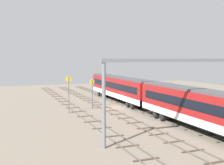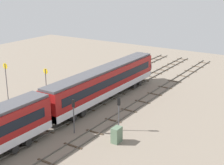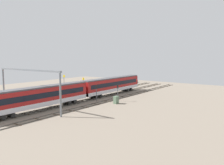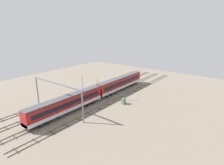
{
  "view_description": "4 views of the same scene",
  "coord_description": "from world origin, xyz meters",
  "px_view_note": "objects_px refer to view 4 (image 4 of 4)",
  "views": [
    {
      "loc": [
        -44.44,
        18.38,
        8.46
      ],
      "look_at": [
        7.61,
        -1.92,
        3.62
      ],
      "focal_mm": 44.72,
      "sensor_mm": 36.0,
      "label": 1
    },
    {
      "loc": [
        -32.22,
        -28.24,
        17.14
      ],
      "look_at": [
        7.29,
        -2.63,
        2.3
      ],
      "focal_mm": 53.07,
      "sensor_mm": 36.0,
      "label": 2
    },
    {
      "loc": [
        -47.83,
        -41.38,
        11.0
      ],
      "look_at": [
        6.06,
        -1.98,
        3.4
      ],
      "focal_mm": 36.85,
      "sensor_mm": 36.0,
      "label": 3
    },
    {
      "loc": [
        -48.21,
        -40.01,
        22.3
      ],
      "look_at": [
        3.02,
        -0.61,
        3.14
      ],
      "focal_mm": 29.7,
      "sensor_mm": 36.0,
      "label": 4
    }
  ],
  "objects_px": {
    "speed_sign_mid_trackside": "(97,82)",
    "speed_sign_near_foreground": "(82,80)",
    "overhead_gantry": "(57,90)",
    "signal_light_trackside_departure": "(108,92)",
    "train": "(99,91)",
    "relay_cabinet": "(124,101)",
    "signal_light_trackside_approach": "(125,92)"
  },
  "relations": [
    {
      "from": "train",
      "to": "signal_light_trackside_departure",
      "type": "distance_m",
      "value": 3.23
    },
    {
      "from": "overhead_gantry",
      "to": "speed_sign_near_foreground",
      "type": "relative_size",
      "value": 3.5
    },
    {
      "from": "train",
      "to": "signal_light_trackside_departure",
      "type": "relative_size",
      "value": 12.22
    },
    {
      "from": "train",
      "to": "overhead_gantry",
      "type": "bearing_deg",
      "value": 169.66
    },
    {
      "from": "speed_sign_mid_trackside",
      "to": "signal_light_trackside_approach",
      "type": "bearing_deg",
      "value": -100.61
    },
    {
      "from": "overhead_gantry",
      "to": "relay_cabinet",
      "type": "distance_m",
      "value": 19.92
    },
    {
      "from": "overhead_gantry",
      "to": "signal_light_trackside_departure",
      "type": "relative_size",
      "value": 4.85
    },
    {
      "from": "train",
      "to": "speed_sign_mid_trackside",
      "type": "xyz_separation_m",
      "value": [
        6.93,
        6.9,
        0.45
      ]
    },
    {
      "from": "relay_cabinet",
      "to": "signal_light_trackside_approach",
      "type": "bearing_deg",
      "value": 27.36
    },
    {
      "from": "overhead_gantry",
      "to": "speed_sign_near_foreground",
      "type": "height_order",
      "value": "overhead_gantry"
    },
    {
      "from": "train",
      "to": "speed_sign_near_foreground",
      "type": "distance_m",
      "value": 12.28
    },
    {
      "from": "speed_sign_mid_trackside",
      "to": "relay_cabinet",
      "type": "distance_m",
      "value": 16.37
    },
    {
      "from": "train",
      "to": "signal_light_trackside_approach",
      "type": "xyz_separation_m",
      "value": [
        4.32,
        -7.06,
        0.04
      ]
    },
    {
      "from": "speed_sign_near_foreground",
      "to": "signal_light_trackside_approach",
      "type": "relative_size",
      "value": 1.4
    },
    {
      "from": "speed_sign_mid_trackside",
      "to": "signal_light_trackside_departure",
      "type": "height_order",
      "value": "speed_sign_mid_trackside"
    },
    {
      "from": "overhead_gantry",
      "to": "signal_light_trackside_departure",
      "type": "distance_m",
      "value": 16.38
    },
    {
      "from": "speed_sign_mid_trackside",
      "to": "speed_sign_near_foreground",
      "type": "bearing_deg",
      "value": 123.31
    },
    {
      "from": "overhead_gantry",
      "to": "signal_light_trackside_departure",
      "type": "height_order",
      "value": "overhead_gantry"
    },
    {
      "from": "speed_sign_near_foreground",
      "to": "train",
      "type": "bearing_deg",
      "value": -108.19
    },
    {
      "from": "signal_light_trackside_approach",
      "to": "relay_cabinet",
      "type": "relative_size",
      "value": 2.31
    },
    {
      "from": "signal_light_trackside_departure",
      "to": "relay_cabinet",
      "type": "xyz_separation_m",
      "value": [
        0.74,
        -5.34,
        -1.84
      ]
    },
    {
      "from": "train",
      "to": "speed_sign_near_foreground",
      "type": "height_order",
      "value": "speed_sign_near_foreground"
    },
    {
      "from": "train",
      "to": "relay_cabinet",
      "type": "bearing_deg",
      "value": -78.84
    },
    {
      "from": "overhead_gantry",
      "to": "speed_sign_near_foreground",
      "type": "distance_m",
      "value": 20.19
    },
    {
      "from": "overhead_gantry",
      "to": "relay_cabinet",
      "type": "xyz_separation_m",
      "value": [
        15.65,
        -10.99,
        -5.57
      ]
    },
    {
      "from": "overhead_gantry",
      "to": "speed_sign_mid_trackside",
      "type": "xyz_separation_m",
      "value": [
        20.92,
        4.35,
        -3.35
      ]
    },
    {
      "from": "overhead_gantry",
      "to": "signal_light_trackside_approach",
      "type": "bearing_deg",
      "value": -27.7
    },
    {
      "from": "train",
      "to": "speed_sign_mid_trackside",
      "type": "relative_size",
      "value": 10.24
    },
    {
      "from": "speed_sign_near_foreground",
      "to": "speed_sign_mid_trackside",
      "type": "bearing_deg",
      "value": -56.69
    },
    {
      "from": "train",
      "to": "signal_light_trackside_approach",
      "type": "relative_size",
      "value": 12.35
    },
    {
      "from": "overhead_gantry",
      "to": "speed_sign_mid_trackside",
      "type": "distance_m",
      "value": 21.63
    },
    {
      "from": "signal_light_trackside_departure",
      "to": "relay_cabinet",
      "type": "bearing_deg",
      "value": -82.15
    }
  ]
}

